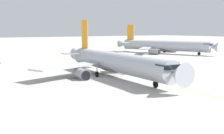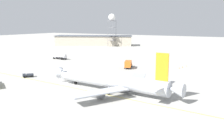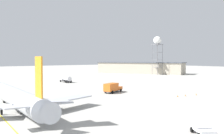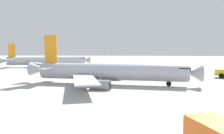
{
  "view_description": "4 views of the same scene",
  "coord_description": "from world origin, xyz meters",
  "views": [
    {
      "loc": [
        34.38,
        50.19,
        9.35
      ],
      "look_at": [
        3.59,
        3.81,
        2.37
      ],
      "focal_mm": 48.35,
      "sensor_mm": 36.0,
      "label": 1
    },
    {
      "loc": [
        -56.85,
        -32.64,
        18.52
      ],
      "look_at": [
        17.55,
        10.46,
        3.4
      ],
      "focal_mm": 40.44,
      "sensor_mm": 36.0,
      "label": 2
    },
    {
      "loc": [
        -17.07,
        -54.97,
        11.34
      ],
      "look_at": [
        45.91,
        26.76,
        7.71
      ],
      "focal_mm": 42.9,
      "sensor_mm": 36.0,
      "label": 3
    },
    {
      "loc": [
        47.5,
        7.31,
        7.6
      ],
      "look_at": [
        4.44,
        2.06,
        4.27
      ],
      "focal_mm": 32.76,
      "sensor_mm": 36.0,
      "label": 4
    }
  ],
  "objects": [
    {
      "name": "ground_plane",
      "position": [
        0.0,
        0.0,
        0.0
      ],
      "size": [
        600.0,
        600.0,
        0.0
      ],
      "primitive_type": "plane",
      "color": "#ADAAA3"
    },
    {
      "name": "airliner_main",
      "position": [
        1.06,
        0.89,
        2.73
      ],
      "size": [
        33.34,
        40.32,
        11.7
      ],
      "rotation": [
        0.0,
        0.0,
        1.49
      ],
      "color": "#B2B7C1",
      "rests_on": "ground_plane"
    },
    {
      "name": "airliner_secondary",
      "position": [
        -47.26,
        -36.42,
        2.9
      ],
      "size": [
        31.19,
        41.0,
        11.28
      ],
      "rotation": [
        0.0,
        0.0,
        1.92
      ],
      "color": "#B2B7C1",
      "rests_on": "ground_plane"
    },
    {
      "name": "taxiway_centreline",
      "position": [
        -2.73,
        -0.87,
        0.0
      ],
      "size": [
        17.72,
        176.88,
        0.01
      ],
      "rotation": [
        0.0,
        0.0,
        1.47
      ],
      "color": "yellow",
      "rests_on": "ground_plane"
    }
  ]
}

